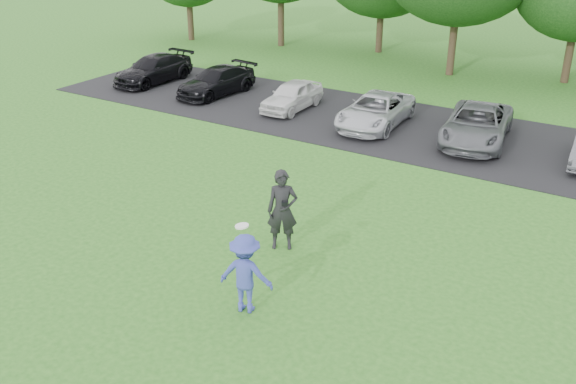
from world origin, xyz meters
name	(u,v)px	position (x,y,z in m)	size (l,w,h in m)	color
ground	(200,308)	(0.00, 0.00, 0.00)	(100.00, 100.00, 0.00)	#27621C
parking_lot	(425,132)	(0.00, 13.00, 0.01)	(32.00, 6.50, 0.03)	black
frisbee_player	(246,273)	(0.85, 0.49, 0.87)	(1.25, 0.93, 2.09)	#3B45A7
camera_bystander	(282,210)	(0.09, 3.09, 1.01)	(0.88, 0.79, 2.01)	black
parked_cars	(399,112)	(-0.99, 12.86, 0.62)	(27.94, 4.75, 1.24)	black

